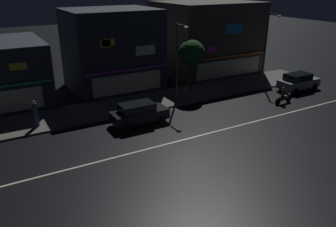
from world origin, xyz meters
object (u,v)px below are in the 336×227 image
Objects in this scene: streetlamp_east at (267,43)px; traffic_cone at (164,112)px; parked_car_near_kerb at (298,81)px; parked_car_trailing at (139,113)px; pedestrian_on_sidewalk at (36,114)px; streetlamp_mid at (178,56)px; motorcycle_following at (283,97)px.

traffic_cone is (-13.42, -2.60, -4.04)m from streetlamp_east.
traffic_cone is at bearing -2.43° from parked_car_near_kerb.
parked_car_trailing is 7.82× the size of traffic_cone.
streetlamp_east is 12.86× the size of traffic_cone.
streetlamp_mid is at bearing 179.86° from pedestrian_on_sidewalk.
traffic_cone is (2.52, 0.61, -0.59)m from parked_car_trailing.
motorcycle_following is 3.45× the size of traffic_cone.
parked_car_trailing reaches higher than traffic_cone.
streetlamp_east reaches higher than parked_car_near_kerb.
pedestrian_on_sidewalk is (-12.20, 0.07, -3.06)m from streetlamp_mid.
traffic_cone is (9.44, -2.46, -0.79)m from pedestrian_on_sidewalk.
streetlamp_east reaches higher than traffic_cone.
parked_car_near_kerb is 7.82× the size of traffic_cone.
streetlamp_mid reaches higher than traffic_cone.
parked_car_near_kerb is 2.26× the size of motorcycle_following.
motorcycle_following is (-2.87, -5.38, -3.68)m from streetlamp_east.
traffic_cone is at bearing -169.05° from streetlamp_east.
streetlamp_east is 7.13m from motorcycle_following.
parked_car_trailing is at bearing -150.42° from streetlamp_mid.
parked_car_near_kerb is 14.95m from traffic_cone.
streetlamp_mid is 10.67m from streetlamp_east.
parked_car_trailing is 13.25m from motorcycle_following.
pedestrian_on_sidewalk is 3.61× the size of traffic_cone.
streetlamp_mid is at bearing 29.58° from parked_car_trailing.
streetlamp_mid reaches higher than parked_car_near_kerb.
parked_car_trailing is (-5.28, -2.99, -3.26)m from streetlamp_mid.
pedestrian_on_sidewalk is at bearing 156.12° from parked_car_trailing.
parked_car_trailing is at bearing -0.08° from parked_car_near_kerb.
streetlamp_east reaches higher than pedestrian_on_sidewalk.
streetlamp_mid is at bearing -13.94° from parked_car_near_kerb.
traffic_cone is (-2.76, -2.39, -3.85)m from streetlamp_mid.
traffic_cone is at bearing -139.14° from streetlamp_mid.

